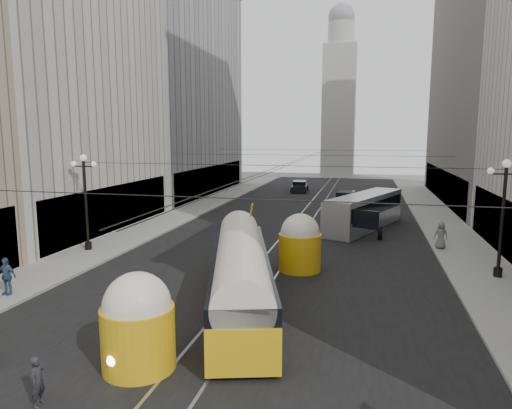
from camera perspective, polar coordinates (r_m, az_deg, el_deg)
The scene contains 19 objects.
road at distance 41.99m, azimuth 5.97°, elevation -2.03°, with size 20.00×85.00×0.02m, color black.
sidewalk_left at distance 48.33m, azimuth -7.70°, elevation -0.55°, with size 4.00×72.00×0.15m, color gray.
sidewalk_right at distance 45.54m, azimuth 21.73°, elevation -1.67°, with size 4.00×72.00×0.15m, color gray.
rail_left at distance 42.10m, azimuth 4.96°, elevation -1.98°, with size 0.12×85.00×0.04m, color gray.
rail_right at distance 41.90m, azimuth 6.98°, elevation -2.07°, with size 0.12×85.00×0.04m, color gray.
building_left_mid at distance 42.28m, azimuth -25.62°, elevation 20.91°, with size 12.60×20.60×34.60m.
building_left_far at distance 62.21m, azimuth -10.92°, elevation 14.58°, with size 12.60×28.60×28.60m.
building_right_far at distance 58.86m, azimuth 29.02°, elevation 15.98°, with size 12.60×32.60×32.60m.
distant_tower at distance 88.85m, azimuth 10.38°, elevation 13.22°, with size 6.00×6.00×31.36m.
lamppost_left_mid at distance 32.24m, azimuth -20.53°, elevation 0.94°, with size 1.86×0.44×6.37m.
lamppost_right_mid at distance 27.65m, azimuth 28.48°, elevation -0.78°, with size 1.86×0.44×6.37m.
catenary at distance 40.29m, azimuth 6.07°, elevation 5.95°, with size 25.00×72.00×0.23m.
streetcar at distance 20.94m, azimuth -1.94°, elevation -8.36°, with size 6.08×14.94×3.38m.
city_bus at distance 39.12m, azimuth 13.43°, elevation -0.67°, with size 6.40×11.77×2.88m.
sedan_white_far at distance 51.98m, azimuth 11.18°, elevation 0.70°, with size 2.67×5.02×1.51m.
sedan_dark_far at distance 63.15m, azimuth 5.47°, elevation 2.22°, with size 2.33×4.88×1.50m.
pedestrian_crossing_a at distance 15.46m, azimuth -25.59°, elevation -19.32°, with size 0.55×0.36×1.51m, color #232328.
pedestrian_sidewalk_right at distance 33.34m, azimuth 22.11°, elevation -3.57°, with size 0.90×0.55×1.85m, color slate.
pedestrian_sidewalk_left at distance 25.27m, azimuth -28.76°, elevation -7.85°, with size 1.07×0.61×1.83m, color #32486E.
Camera 1 is at (5.45, -8.40, 7.81)m, focal length 32.00 mm.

